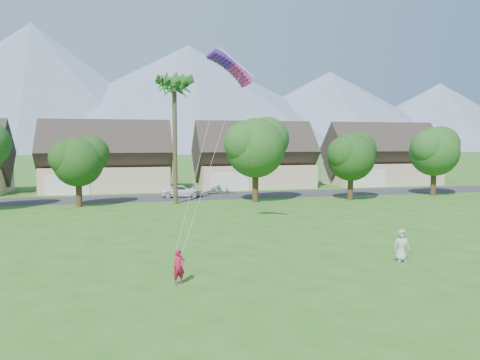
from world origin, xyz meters
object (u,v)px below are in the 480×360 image
object	(u,v)px
watcher	(402,245)
parafoil_kite	(231,66)
kite_flyer	(179,267)
parked_car	(182,191)

from	to	relation	value
watcher	parafoil_kite	size ratio (longest dim) A/B	0.50
kite_flyer	watcher	xyz separation A→B (m)	(11.52, 1.21, 0.07)
kite_flyer	watcher	bearing A→B (deg)	-12.48
kite_flyer	parked_car	distance (m)	31.83
watcher	parked_car	xyz separation A→B (m)	(-7.67, 30.39, -0.19)
watcher	parafoil_kite	distance (m)	15.03
kite_flyer	parafoil_kite	distance (m)	14.87
kite_flyer	watcher	size ratio (longest dim) A/B	0.92
parked_car	parafoil_kite	size ratio (longest dim) A/B	1.37
parafoil_kite	parked_car	bearing A→B (deg)	80.62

